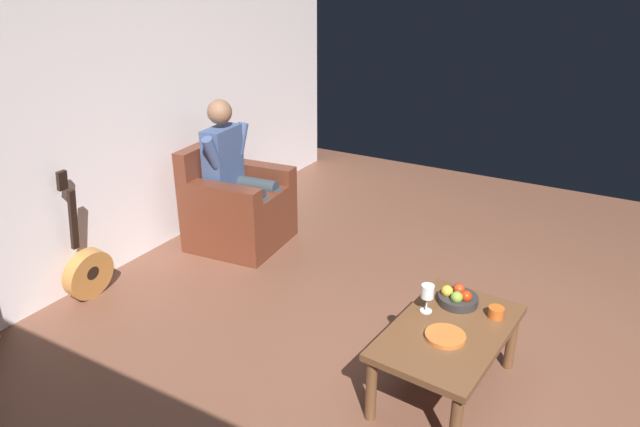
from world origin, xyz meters
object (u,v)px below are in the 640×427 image
object	(u,v)px
wine_glass_near	(427,293)
coffee_table	(448,338)
decorative_dish	(445,336)
armchair	(237,208)
candle_jar	(496,312)
person_seated	(236,170)
fruit_bowl	(458,298)
guitar	(87,270)

from	to	relation	value
wine_glass_near	coffee_table	bearing A→B (deg)	59.39
decorative_dish	coffee_table	bearing A→B (deg)	-175.22
coffee_table	decorative_dish	world-z (taller)	decorative_dish
armchair	candle_jar	distance (m)	2.55
person_seated	wine_glass_near	world-z (taller)	person_seated
fruit_bowl	candle_jar	xyz separation A→B (m)	(0.03, 0.23, -0.01)
person_seated	coffee_table	size ratio (longest dim) A/B	1.26
armchair	wine_glass_near	world-z (taller)	armchair
armchair	guitar	xyz separation A→B (m)	(1.29, -0.39, -0.10)
decorative_dish	candle_jar	world-z (taller)	candle_jar
wine_glass_near	fruit_bowl	bearing A→B (deg)	142.71
person_seated	candle_jar	xyz separation A→B (m)	(0.75, 2.41, -0.22)
coffee_table	guitar	xyz separation A→B (m)	(0.30, -2.62, -0.14)
guitar	fruit_bowl	world-z (taller)	guitar
armchair	wine_glass_near	xyz separation A→B (m)	(0.89, 2.06, 0.22)
coffee_table	decorative_dish	distance (m)	0.12
person_seated	guitar	world-z (taller)	person_seated
coffee_table	candle_jar	size ratio (longest dim) A/B	11.28
coffee_table	wine_glass_near	size ratio (longest dim) A/B	5.82
armchair	decorative_dish	world-z (taller)	armchair
person_seated	guitar	distance (m)	1.43
armchair	decorative_dish	distance (m)	2.50
coffee_table	candle_jar	distance (m)	0.32
coffee_table	armchair	bearing A→B (deg)	-113.89
wine_glass_near	candle_jar	world-z (taller)	wine_glass_near
armchair	fruit_bowl	xyz separation A→B (m)	(0.72, 2.19, 0.14)
armchair	person_seated	distance (m)	0.36
person_seated	decorative_dish	distance (m)	2.49
decorative_dish	candle_jar	bearing A→B (deg)	151.38
candle_jar	wine_glass_near	bearing A→B (deg)	-69.03
candle_jar	armchair	bearing A→B (deg)	-107.11
armchair	guitar	distance (m)	1.35
armchair	candle_jar	xyz separation A→B (m)	(0.75, 2.43, 0.13)
fruit_bowl	decorative_dish	size ratio (longest dim) A/B	1.07
fruit_bowl	coffee_table	bearing A→B (deg)	8.71
guitar	wine_glass_near	world-z (taller)	guitar
wine_glass_near	decorative_dish	bearing A→B (deg)	42.56
person_seated	fruit_bowl	world-z (taller)	person_seated
armchair	coffee_table	xyz separation A→B (m)	(0.99, 2.24, 0.04)
coffee_table	candle_jar	xyz separation A→B (m)	(-0.24, 0.19, 0.09)
wine_glass_near	fruit_bowl	xyz separation A→B (m)	(-0.17, 0.13, -0.08)
fruit_bowl	candle_jar	bearing A→B (deg)	82.14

